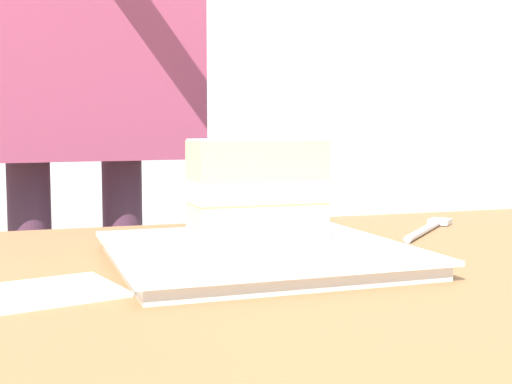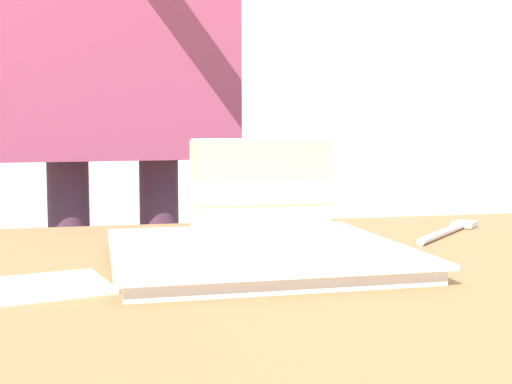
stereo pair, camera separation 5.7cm
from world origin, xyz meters
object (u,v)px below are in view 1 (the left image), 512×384
at_px(dessert_fork, 429,227).
at_px(dessert_plate, 256,253).
at_px(paper_napkin, 22,295).
at_px(diner_person, 73,13).
at_px(cake_slice, 257,190).

bearing_deg(dessert_fork, dessert_plate, 24.66).
bearing_deg(paper_napkin, diner_person, -97.13).
height_order(dessert_fork, paper_napkin, dessert_fork).
xyz_separation_m(paper_napkin, diner_person, (-0.09, -0.69, 0.31)).
bearing_deg(diner_person, paper_napkin, 82.87).
distance_m(paper_napkin, diner_person, 0.76).
bearing_deg(dessert_fork, paper_napkin, 21.94).
bearing_deg(paper_napkin, dessert_plate, -161.78).
height_order(dessert_fork, diner_person, diner_person).
height_order(cake_slice, dessert_fork, cake_slice).
relative_size(dessert_plate, paper_napkin, 1.71).
relative_size(dessert_plate, cake_slice, 2.08).
height_order(paper_napkin, diner_person, diner_person).
bearing_deg(cake_slice, paper_napkin, 22.60).
bearing_deg(dessert_plate, paper_napkin, 18.22).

